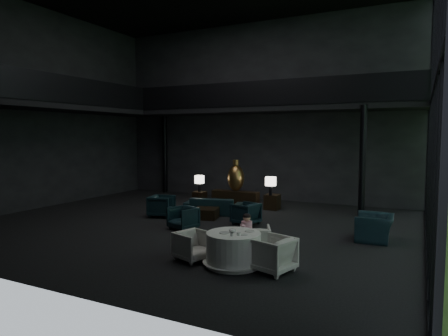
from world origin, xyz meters
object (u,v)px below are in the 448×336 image
at_px(side_table_right, 272,202).
at_px(lounge_armchair_east, 246,212).
at_px(lounge_armchair_west, 162,204).
at_px(child, 247,225).
at_px(table_lamp_left, 199,180).
at_px(dining_table, 233,251).
at_px(sofa, 214,203).
at_px(lounge_armchair_south, 183,217).
at_px(side_table_left, 200,198).
at_px(dining_chair_north, 255,239).
at_px(bronze_urn, 236,178).
at_px(dining_chair_west, 193,245).
at_px(dining_chair_east, 272,251).
at_px(coffee_table, 206,213).
at_px(console, 235,199).
at_px(table_lamp_right, 271,182).
at_px(window_armchair, 375,223).

relative_size(side_table_right, lounge_armchair_east, 0.74).
distance_m(lounge_armchair_west, child, 5.36).
bearing_deg(table_lamp_left, dining_table, -54.65).
relative_size(sofa, lounge_armchair_south, 2.88).
bearing_deg(side_table_left, sofa, -46.79).
distance_m(lounge_armchair_west, dining_chair_north, 5.38).
bearing_deg(bronze_urn, dining_table, -65.62).
relative_size(bronze_urn, dining_chair_west, 1.77).
distance_m(bronze_urn, table_lamp_left, 1.62).
relative_size(side_table_right, sofa, 0.27).
bearing_deg(sofa, table_lamp_left, -59.11).
height_order(table_lamp_left, dining_chair_west, table_lamp_left).
distance_m(bronze_urn, dining_chair_east, 7.96).
height_order(lounge_armchair_south, dining_table, lounge_armchair_south).
xyz_separation_m(side_table_right, lounge_armchair_south, (-1.37, -4.37, 0.09)).
height_order(side_table_left, dining_chair_west, dining_chair_west).
height_order(side_table_left, side_table_right, side_table_right).
relative_size(table_lamp_left, side_table_right, 1.16).
distance_m(side_table_right, coffee_table, 3.05).
bearing_deg(console, child, -62.77).
bearing_deg(dining_chair_north, dining_chair_west, 22.14).
xyz_separation_m(side_table_left, table_lamp_left, (0.00, -0.02, 0.76)).
bearing_deg(dining_table, table_lamp_right, 102.83).
xyz_separation_m(lounge_armchair_west, coffee_table, (1.58, 0.44, -0.28)).
bearing_deg(dining_table, bronze_urn, 114.38).
bearing_deg(dining_chair_north, side_table_right, -98.76).
height_order(side_table_left, coffee_table, side_table_left).
bearing_deg(dining_chair_west, side_table_right, 22.99).
bearing_deg(sofa, bronze_urn, -103.81).
xyz_separation_m(bronze_urn, lounge_armchair_west, (-1.50, -3.12, -0.73)).
relative_size(sofa, lounge_armchair_east, 2.75).
xyz_separation_m(side_table_left, table_lamp_right, (3.20, -0.04, 0.84)).
bearing_deg(table_lamp_right, sofa, -135.33).
xyz_separation_m(coffee_table, dining_table, (3.02, -4.18, 0.15)).
xyz_separation_m(side_table_right, lounge_armchair_west, (-3.10, -3.09, 0.16)).
distance_m(lounge_armchair_east, dining_chair_east, 4.56).
bearing_deg(dining_chair_west, lounge_armchair_west, 62.27).
bearing_deg(lounge_armchair_west, dining_table, -143.36).
bearing_deg(lounge_armchair_west, side_table_left, -12.24).
bearing_deg(dining_chair_east, lounge_armchair_east, -132.92).
bearing_deg(console, table_lamp_left, -173.68).
bearing_deg(lounge_armchair_east, side_table_left, -114.65).
bearing_deg(table_lamp_right, window_armchair, -35.45).
height_order(lounge_armchair_west, child, child).
relative_size(lounge_armchair_east, dining_chair_west, 1.10).
height_order(console, coffee_table, console).
distance_m(side_table_left, dining_chair_east, 8.70).
relative_size(sofa, dining_chair_west, 3.03).
distance_m(sofa, dining_chair_west, 5.48).
bearing_deg(dining_table, dining_chair_north, 85.51).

